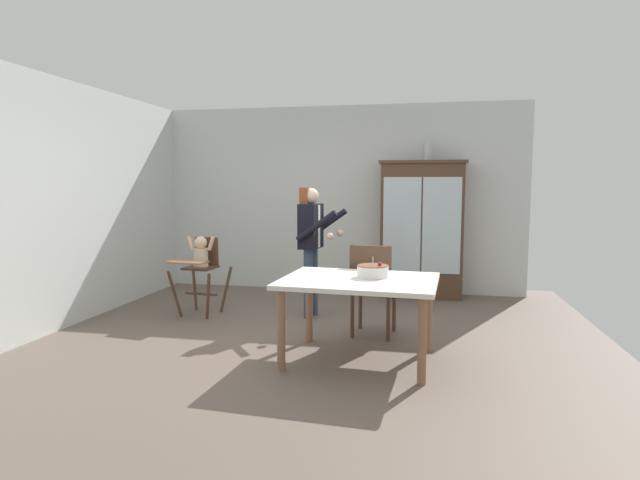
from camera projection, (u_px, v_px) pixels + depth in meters
name	position (u px, v px, depth m)	size (l,w,h in m)	color
ground_plane	(297.00, 341.00, 5.17)	(6.24, 6.24, 0.00)	#66564C
wall_back	(339.00, 199.00, 7.59)	(5.32, 0.06, 2.70)	silver
wall_left	(59.00, 205.00, 5.54)	(0.06, 5.32, 2.70)	silver
china_cabinet	(421.00, 229.00, 7.14)	(1.17, 0.48, 1.89)	#4C3323
ceramic_vase	(428.00, 152.00, 7.02)	(0.13, 0.13, 0.27)	#B2B7B2
high_chair_with_toddler	(200.00, 261.00, 6.18)	(0.63, 0.73, 0.95)	#4C3323
adult_person	(311.00, 236.00, 6.05)	(0.55, 0.53, 1.53)	#33425B
dining_table	(359.00, 289.00, 4.54)	(1.41, 1.11, 0.74)	silver
birthday_cake	(373.00, 271.00, 4.60)	(0.28, 0.28, 0.19)	white
dining_chair_far_side	(372.00, 284.00, 5.25)	(0.48, 0.48, 0.96)	#4C3323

